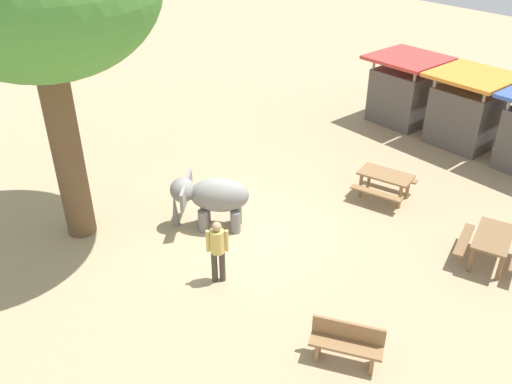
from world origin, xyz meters
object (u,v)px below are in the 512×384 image
object	(u,v)px
elephant	(211,197)
person_handler	(218,247)
picnic_table_far	(385,180)
market_stall_red	(404,93)
picnic_table_near	(492,242)
market_stall_orange	(466,113)
wooden_bench	(347,342)

from	to	relation	value
elephant	person_handler	size ratio (longest dim) A/B	1.22
picnic_table_far	market_stall_red	xyz separation A→B (m)	(-3.18, 5.04, 0.55)
person_handler	picnic_table_near	size ratio (longest dim) A/B	0.85
person_handler	picnic_table_far	bearing A→B (deg)	-53.03
picnic_table_far	elephant	bearing A→B (deg)	50.92
picnic_table_near	market_stall_red	world-z (taller)	market_stall_red
person_handler	market_stall_orange	world-z (taller)	market_stall_orange
market_stall_orange	picnic_table_far	bearing A→B (deg)	-83.47
person_handler	picnic_table_near	bearing A→B (deg)	-86.24
picnic_table_near	market_stall_orange	distance (m)	6.96
person_handler	market_stall_orange	size ratio (longest dim) A/B	0.64
person_handler	market_stall_red	size ratio (longest dim) A/B	0.64
picnic_table_near	picnic_table_far	bearing A→B (deg)	-117.63
person_handler	wooden_bench	bearing A→B (deg)	-134.98
picnic_table_near	market_stall_red	size ratio (longest dim) A/B	0.76
elephant	market_stall_orange	bearing A→B (deg)	-144.65
wooden_bench	person_handler	bearing A→B (deg)	-25.19
person_handler	wooden_bench	xyz separation A→B (m)	(3.51, 0.44, -0.48)
elephant	market_stall_red	bearing A→B (deg)	-129.51
person_handler	picnic_table_far	world-z (taller)	person_handler
market_stall_red	picnic_table_near	bearing A→B (deg)	-39.36
market_stall_orange	picnic_table_near	bearing A→B (deg)	-53.10
elephant	market_stall_orange	distance (m)	9.89
wooden_bench	picnic_table_far	distance (m)	6.48
elephant	picnic_table_far	world-z (taller)	elephant
elephant	picnic_table_near	bearing A→B (deg)	170.75
person_handler	wooden_bench	distance (m)	3.57
picnic_table_near	person_handler	bearing A→B (deg)	-53.72
picnic_table_far	market_stall_red	bearing A→B (deg)	-74.00
wooden_bench	market_stall_red	bearing A→B (deg)	-90.32
picnic_table_far	market_stall_orange	size ratio (longest dim) A/B	0.74
wooden_bench	market_stall_red	world-z (taller)	market_stall_red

